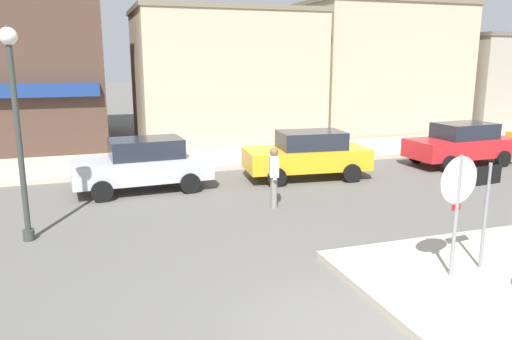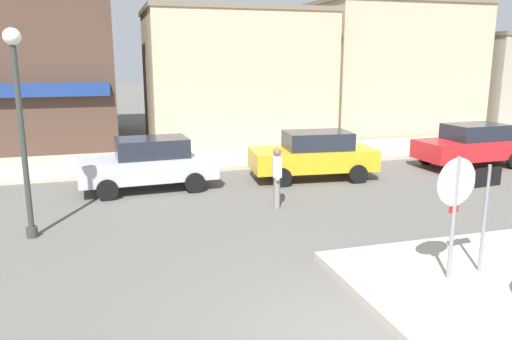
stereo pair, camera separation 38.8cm
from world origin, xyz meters
TOP-DOWN VIEW (x-y plane):
  - ground_plane at (0.00, 0.00)m, footprint 160.00×160.00m
  - kerb_far at (0.00, 13.06)m, footprint 80.00×4.00m
  - stop_sign at (2.27, 1.11)m, footprint 0.82×0.12m
  - one_way_sign at (2.99, 1.20)m, footprint 0.60×0.09m
  - lamp_post at (-5.00, 5.79)m, footprint 0.36×0.36m
  - parked_car_nearest at (-2.14, 9.29)m, footprint 4.08×2.04m
  - parked_car_second at (3.14, 9.12)m, footprint 4.14×2.17m
  - parked_car_third at (9.38, 9.23)m, footprint 4.08×2.03m
  - pedestrian_crossing_near at (0.93, 6.39)m, footprint 0.29×0.56m
  - building_storefront_left_near at (2.60, 17.31)m, footprint 8.22×5.60m
  - building_storefront_left_mid at (11.18, 19.23)m, footprint 8.29×8.04m
  - building_storefront_right_near at (19.18, 18.47)m, footprint 6.94×6.97m

SIDE VIEW (x-z plane):
  - ground_plane at x=0.00m, z-range 0.00..0.00m
  - kerb_far at x=0.00m, z-range 0.00..0.15m
  - parked_car_nearest at x=-2.14m, z-range 0.03..1.59m
  - parked_car_second at x=3.14m, z-range 0.03..1.59m
  - parked_car_third at x=9.38m, z-range 0.03..1.59m
  - pedestrian_crossing_near at x=0.93m, z-range 0.06..1.67m
  - one_way_sign at x=2.99m, z-range 0.28..2.38m
  - stop_sign at x=2.27m, z-range 0.37..2.67m
  - building_storefront_right_near at x=19.18m, z-range 0.00..5.19m
  - lamp_post at x=-5.00m, z-range 0.69..5.23m
  - building_storefront_left_near at x=2.60m, z-range 0.00..6.04m
  - building_storefront_left_mid at x=11.18m, z-range 0.00..6.67m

